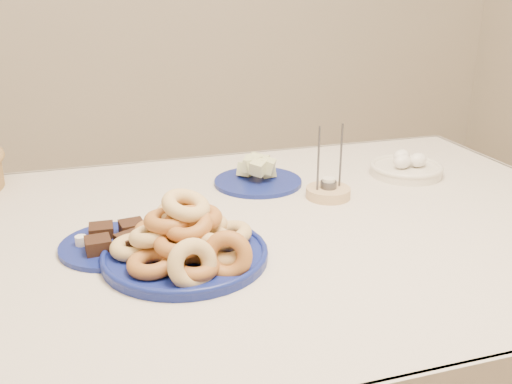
# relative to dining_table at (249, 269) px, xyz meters

# --- Properties ---
(dining_table) EXTENTS (1.71, 1.11, 0.75)m
(dining_table) POSITION_rel_dining_table_xyz_m (0.00, 0.00, 0.00)
(dining_table) COLOR brown
(dining_table) RESTS_ON ground
(donut_platter) EXTENTS (0.35, 0.35, 0.15)m
(donut_platter) POSITION_rel_dining_table_xyz_m (-0.16, -0.12, 0.15)
(donut_platter) COLOR navy
(donut_platter) RESTS_ON dining_table
(melon_plate) EXTENTS (0.24, 0.24, 0.08)m
(melon_plate) POSITION_rel_dining_table_xyz_m (0.10, 0.26, 0.13)
(melon_plate) COLOR navy
(melon_plate) RESTS_ON dining_table
(brownie_plate) EXTENTS (0.25, 0.25, 0.04)m
(brownie_plate) POSITION_rel_dining_table_xyz_m (-0.29, -0.02, 0.12)
(brownie_plate) COLOR navy
(brownie_plate) RESTS_ON dining_table
(candle_holder) EXTENTS (0.13, 0.13, 0.19)m
(candle_holder) POSITION_rel_dining_table_xyz_m (0.24, 0.11, 0.12)
(candle_holder) COLOR tan
(candle_holder) RESTS_ON dining_table
(egg_bowl) EXTENTS (0.24, 0.24, 0.07)m
(egg_bowl) POSITION_rel_dining_table_xyz_m (0.52, 0.21, 0.13)
(egg_bowl) COLOR beige
(egg_bowl) RESTS_ON dining_table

